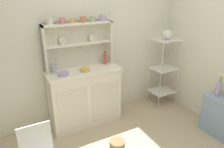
{
  "coord_description": "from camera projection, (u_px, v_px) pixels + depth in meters",
  "views": [
    {
      "loc": [
        -1.18,
        -1.37,
        2.0
      ],
      "look_at": [
        0.15,
        1.12,
        0.87
      ],
      "focal_mm": 33.35,
      "sensor_mm": 36.0,
      "label": 1
    }
  ],
  "objects": [
    {
      "name": "cup_gold_2",
      "position": [
        72.0,
        20.0,
        2.88
      ],
      "size": [
        0.08,
        0.07,
        0.08
      ],
      "color": "#DBB760",
      "rests_on": "hutch_shelf_unit"
    },
    {
      "name": "bakers_rack",
      "position": [
        164.0,
        66.0,
        3.72
      ],
      "size": [
        0.42,
        0.36,
        1.23
      ],
      "color": "silver",
      "rests_on": "ground"
    },
    {
      "name": "bowl_floral_medium",
      "position": [
        85.0,
        69.0,
        3.01
      ],
      "size": [
        0.14,
        0.14,
        0.06
      ],
      "primitive_type": "cylinder",
      "color": "#DBB760",
      "rests_on": "hutch_cabinet"
    },
    {
      "name": "cup_cream_0",
      "position": [
        50.0,
        21.0,
        2.75
      ],
      "size": [
        0.08,
        0.07,
        0.09
      ],
      "color": "silver",
      "rests_on": "hutch_shelf_unit"
    },
    {
      "name": "bowl_mixing_large",
      "position": [
        63.0,
        74.0,
        2.87
      ],
      "size": [
        0.15,
        0.15,
        0.05
      ],
      "primitive_type": "cylinder",
      "color": "#B79ECC",
      "rests_on": "hutch_cabinet"
    },
    {
      "name": "utensil_jar",
      "position": [
        54.0,
        69.0,
        2.94
      ],
      "size": [
        0.08,
        0.08,
        0.23
      ],
      "color": "#B2B7C6",
      "rests_on": "hutch_cabinet"
    },
    {
      "name": "hutch_shelf_unit",
      "position": [
        78.0,
        42.0,
        3.07
      ],
      "size": [
        1.02,
        0.18,
        0.67
      ],
      "color": "silver",
      "rests_on": "hutch_cabinet"
    },
    {
      "name": "wall_back",
      "position": [
        88.0,
        42.0,
        3.25
      ],
      "size": [
        3.84,
        0.05,
        2.5
      ],
      "primitive_type": "cube",
      "color": "silver",
      "rests_on": "ground"
    },
    {
      "name": "cup_terracotta_3",
      "position": [
        83.0,
        19.0,
        2.95
      ],
      "size": [
        0.09,
        0.07,
        0.08
      ],
      "color": "#C67556",
      "rests_on": "hutch_shelf_unit"
    },
    {
      "name": "jam_bottle",
      "position": [
        105.0,
        59.0,
        3.29
      ],
      "size": [
        0.06,
        0.06,
        0.21
      ],
      "color": "#B74C47",
      "rests_on": "hutch_cabinet"
    },
    {
      "name": "cup_sage_4",
      "position": [
        93.0,
        19.0,
        3.01
      ],
      "size": [
        0.09,
        0.08,
        0.08
      ],
      "color": "#9EB78E",
      "rests_on": "hutch_shelf_unit"
    },
    {
      "name": "cup_lilac_5",
      "position": [
        102.0,
        18.0,
        3.08
      ],
      "size": [
        0.09,
        0.08,
        0.09
      ],
      "color": "#B79ECC",
      "rests_on": "hutch_shelf_unit"
    },
    {
      "name": "cup_rose_1",
      "position": [
        62.0,
        21.0,
        2.81
      ],
      "size": [
        0.09,
        0.07,
        0.09
      ],
      "color": "#D17A84",
      "rests_on": "hutch_shelf_unit"
    },
    {
      "name": "floor_basket",
      "position": [
        117.0,
        146.0,
        2.77
      ],
      "size": [
        0.21,
        0.21,
        0.15
      ],
      "primitive_type": "cylinder",
      "color": "#93754C",
      "rests_on": "ground"
    },
    {
      "name": "porcelain_teapot",
      "position": [
        167.0,
        35.0,
        3.51
      ],
      "size": [
        0.25,
        0.16,
        0.18
      ],
      "color": "white",
      "rests_on": "bakers_rack"
    },
    {
      "name": "side_shelf_blue",
      "position": [
        220.0,
        117.0,
        3.04
      ],
      "size": [
        0.28,
        0.48,
        0.58
      ],
      "primitive_type": "cube",
      "color": "#849EBC",
      "rests_on": "ground"
    },
    {
      "name": "flower_vase",
      "position": [
        219.0,
        88.0,
        2.98
      ],
      "size": [
        0.07,
        0.07,
        0.35
      ],
      "color": "#B79ECC",
      "rests_on": "side_shelf_blue"
    },
    {
      "name": "hutch_cabinet",
      "position": [
        85.0,
        96.0,
        3.24
      ],
      "size": [
        1.09,
        0.45,
        0.91
      ],
      "color": "silver",
      "rests_on": "ground"
    }
  ]
}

